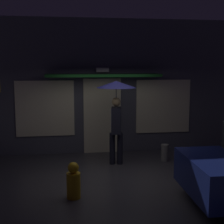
% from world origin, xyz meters
% --- Properties ---
extents(ground_plane, '(18.00, 18.00, 0.00)m').
position_xyz_m(ground_plane, '(0.00, 0.00, 0.00)').
color(ground_plane, '#38353A').
extents(building_facade, '(8.32, 1.00, 3.92)m').
position_xyz_m(building_facade, '(0.00, 2.34, 1.94)').
color(building_facade, '#4C4C56').
rests_on(building_facade, ground).
extents(person_with_umbrella, '(1.02, 1.02, 2.18)m').
position_xyz_m(person_with_umbrella, '(0.22, 0.96, 1.64)').
color(person_with_umbrella, black).
rests_on(person_with_umbrella, ground).
extents(sidewalk_bollard, '(0.20, 0.20, 0.46)m').
position_xyz_m(sidewalk_bollard, '(1.57, 1.03, 0.23)').
color(sidewalk_bollard, slate).
rests_on(sidewalk_bollard, ground).
extents(fire_hydrant, '(0.27, 0.27, 0.72)m').
position_xyz_m(fire_hydrant, '(-0.96, -1.11, 0.33)').
color(fire_hydrant, gold).
rests_on(fire_hydrant, ground).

